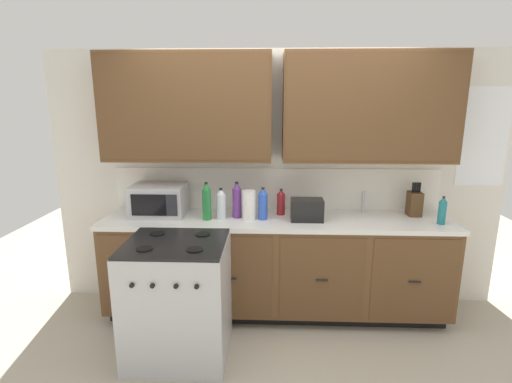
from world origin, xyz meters
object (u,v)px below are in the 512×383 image
Objects in this scene: paper_towel_roll at (249,205)px; bottle_blue at (263,204)px; bottle_teal at (442,211)px; toaster at (307,210)px; bottle_green at (207,201)px; bottle_red at (281,202)px; bottle_clear at (221,204)px; bottle_violet at (237,200)px; stove_range at (178,299)px; microwave at (159,200)px; knife_block at (414,203)px.

paper_towel_roll is 0.90× the size of bottle_blue.
bottle_teal is at bearing -3.16° from bottle_blue.
bottle_green is at bearing -179.18° from toaster.
bottle_red is at bearing 142.80° from toaster.
bottle_clear is 0.15m from bottle_violet.
bottle_teal is 2.01m from bottle_green.
bottle_clear reaches higher than bottle_teal.
bottle_clear is (0.27, 0.59, 0.60)m from stove_range.
bottle_violet reaches higher than toaster.
bottle_violet is at bearing 18.44° from bottle_clear.
stove_range is at bearing -166.67° from bottle_teal.
bottle_blue reaches higher than paper_towel_roll.
bottle_green is at bearing -15.72° from microwave.
bottle_red is at bearing 42.63° from bottle_blue.
bottle_clear is at bearing 177.54° from bottle_teal.
bottle_red is at bearing 170.21° from bottle_teal.
bottle_red is at bearing 42.88° from stove_range.
paper_towel_roll is 0.77× the size of bottle_green.
bottle_teal reaches higher than bottle_red.
knife_block is 1.88m from bottle_green.
bottle_violet is at bearing 15.91° from bottle_green.
microwave is 1.12m from bottle_red.
bottle_red is (-1.36, 0.23, -0.00)m from bottle_teal.
bottle_blue reaches higher than bottle_clear.
bottle_blue is (0.64, 0.60, 0.61)m from stove_range.
stove_range is at bearing -122.55° from bottle_violet.
toaster is at bearing -2.79° from bottle_blue.
bottle_teal is 0.87× the size of bottle_clear.
knife_block is 0.92× the size of bottle_green.
bottle_blue reaches higher than microwave.
microwave is 1.55× the size of knife_block.
bottle_violet is (-0.11, 0.06, 0.03)m from paper_towel_roll.
stove_range is 1.98× the size of microwave.
paper_towel_roll is 1.07× the size of bottle_teal.
bottle_red is at bearing 30.15° from paper_towel_roll.
knife_block is 1.62m from bottle_violet.
paper_towel_roll is 1.64m from bottle_teal.
toaster is at bearing 0.82° from bottle_green.
microwave is 1.71× the size of toaster.
bottle_violet is (-1.75, 0.13, 0.04)m from bottle_teal.
bottle_violet is (0.41, 0.64, 0.63)m from stove_range.
knife_block is 1.27× the size of bottle_teal.
bottle_violet reaches higher than bottle_blue.
bottle_green is (-1.87, -0.20, 0.05)m from knife_block.
paper_towel_roll is 0.33m from bottle_red.
bottle_clear is 0.13m from bottle_green.
bottle_clear is at bearing 13.04° from bottle_green.
paper_towel_roll is 0.37m from bottle_green.
bottle_clear reaches higher than paper_towel_roll.
bottle_teal is (1.64, -0.07, -0.01)m from paper_towel_roll.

